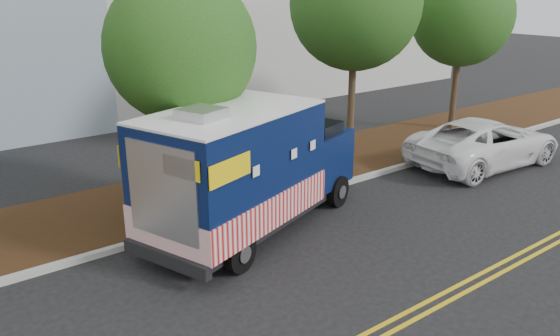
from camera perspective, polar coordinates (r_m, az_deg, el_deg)
ground at (r=13.38m, az=-5.43°, el=-8.20°), size 120.00×120.00×0.00m
curb at (r=14.44m, az=-8.39°, el=-5.87°), size 120.00×0.18×0.15m
mulch_strip at (r=16.18m, az=-12.02°, el=-3.32°), size 120.00×4.00×0.15m
tree_b at (r=14.49m, az=-10.33°, el=12.24°), size 3.91×3.91×6.44m
tree_c at (r=19.86m, az=7.89°, el=16.62°), size 4.61×4.61×7.67m
tree_d at (r=23.95m, az=18.50°, el=14.85°), size 4.06×4.06×6.83m
sign_post at (r=13.64m, az=-15.11°, el=-2.73°), size 0.06×0.06×2.40m
food_truck at (r=13.56m, az=-3.48°, el=-0.48°), size 7.03×4.40×3.50m
white_car at (r=20.20m, az=20.63°, el=2.54°), size 6.05×3.11×1.63m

